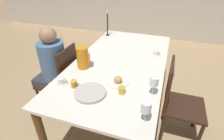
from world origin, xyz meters
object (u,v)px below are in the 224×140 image
at_px(jam_jar_red, 74,83).
at_px(bread_plate, 118,81).
at_px(chair_person_side, 62,80).
at_px(candlestick_tall, 108,25).
at_px(wine_glass_water, 154,82).
at_px(chair_opposite, 178,101).
at_px(red_pitcher, 83,58).
at_px(person_seated, 52,65).
at_px(serving_tray, 90,93).
at_px(wine_glass_juice, 146,108).
at_px(teacup_near_person, 62,81).
at_px(jam_jar_amber, 122,90).
at_px(teacup_across, 156,53).

bearing_deg(jam_jar_red, bread_plate, 26.56).
relative_size(chair_person_side, candlestick_tall, 2.34).
distance_m(wine_glass_water, candlestick_tall, 1.57).
height_order(chair_opposite, red_pitcher, red_pitcher).
xyz_separation_m(bread_plate, jam_jar_red, (-0.37, -0.18, 0.02)).
relative_size(person_seated, bread_plate, 5.59).
bearing_deg(chair_opposite, wine_glass_water, -37.57).
distance_m(chair_person_side, serving_tray, 0.82).
xyz_separation_m(person_seated, bread_plate, (0.90, -0.19, 0.09)).
bearing_deg(wine_glass_juice, teacup_near_person, 164.53).
distance_m(serving_tray, jam_jar_amber, 0.28).
bearing_deg(chair_opposite, wine_glass_juice, -22.29).
distance_m(chair_opposite, person_seated, 1.51).
relative_size(person_seated, jam_jar_amber, 17.53).
distance_m(teacup_near_person, jam_jar_red, 0.14).
bearing_deg(jam_jar_amber, bread_plate, 119.10).
height_order(wine_glass_juice, teacup_near_person, wine_glass_juice).
bearing_deg(jam_jar_amber, wine_glass_water, 13.36).
xyz_separation_m(bread_plate, candlestick_tall, (-0.55, 1.22, 0.14)).
bearing_deg(red_pitcher, bread_plate, -20.25).
relative_size(wine_glass_water, jam_jar_amber, 2.75).
distance_m(wine_glass_water, teacup_near_person, 0.85).
distance_m(serving_tray, jam_jar_red, 0.19).
xyz_separation_m(wine_glass_water, wine_glass_juice, (-0.01, -0.33, -0.00)).
bearing_deg(red_pitcher, teacup_near_person, -99.45).
height_order(red_pitcher, wine_glass_water, red_pitcher).
xyz_separation_m(teacup_near_person, serving_tray, (0.32, -0.06, -0.01)).
xyz_separation_m(person_seated, jam_jar_red, (0.53, -0.38, 0.10)).
bearing_deg(bread_plate, serving_tray, -127.71).
height_order(person_seated, jam_jar_amber, person_seated).
relative_size(teacup_near_person, serving_tray, 0.44).
relative_size(chair_opposite, jam_jar_amber, 13.86).
bearing_deg(teacup_near_person, jam_jar_red, -4.09).
bearing_deg(serving_tray, red_pitcher, 123.57).
xyz_separation_m(wine_glass_water, teacup_near_person, (-0.84, -0.10, -0.11)).
height_order(red_pitcher, jam_jar_red, red_pitcher).
height_order(chair_person_side, wine_glass_juice, wine_glass_juice).
distance_m(chair_opposite, jam_jar_amber, 0.72).
relative_size(chair_person_side, bread_plate, 4.42).
relative_size(chair_person_side, teacup_across, 7.41).
bearing_deg(teacup_across, jam_jar_amber, -102.74).
bearing_deg(candlestick_tall, teacup_across, -30.47).
xyz_separation_m(chair_opposite, jam_jar_amber, (-0.52, -0.40, 0.31)).
bearing_deg(wine_glass_water, serving_tray, -162.65).
xyz_separation_m(person_seated, teacup_across, (1.17, 0.55, 0.09)).
distance_m(wine_glass_water, serving_tray, 0.55).
height_order(wine_glass_water, teacup_across, wine_glass_water).
distance_m(chair_opposite, teacup_across, 0.65).
bearing_deg(person_seated, candlestick_tall, -18.65).
bearing_deg(teacup_across, teacup_near_person, -130.52).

